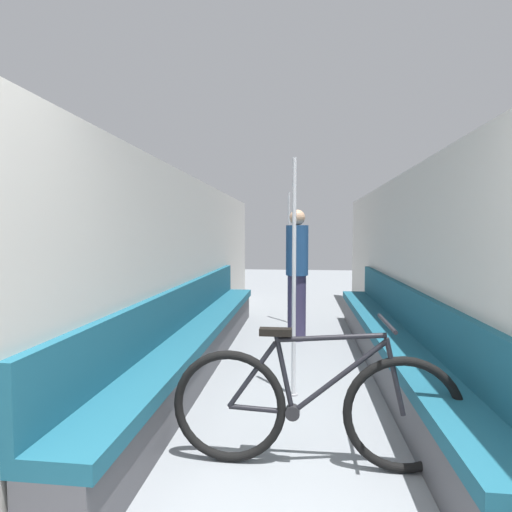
# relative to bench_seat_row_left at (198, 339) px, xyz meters

# --- Properties ---
(wall_left) EXTENTS (0.10, 9.79, 2.13)m
(wall_left) POSITION_rel_bench_seat_row_left_xyz_m (-0.24, -0.01, 0.76)
(wall_left) COLOR beige
(wall_left) RESTS_ON ground
(wall_right) EXTENTS (0.10, 9.79, 2.13)m
(wall_right) POSITION_rel_bench_seat_row_left_xyz_m (2.28, -0.01, 0.76)
(wall_right) COLOR beige
(wall_right) RESTS_ON ground
(bench_seat_row_left) EXTENTS (0.43, 5.27, 0.90)m
(bench_seat_row_left) POSITION_rel_bench_seat_row_left_xyz_m (0.00, 0.00, 0.00)
(bench_seat_row_left) COLOR #4C4C51
(bench_seat_row_left) RESTS_ON ground
(bench_seat_row_right) EXTENTS (0.43, 5.27, 0.90)m
(bench_seat_row_right) POSITION_rel_bench_seat_row_left_xyz_m (2.04, 0.00, 0.00)
(bench_seat_row_right) COLOR #4C4C51
(bench_seat_row_right) RESTS_ON ground
(bicycle) EXTENTS (1.78, 0.46, 0.93)m
(bicycle) POSITION_rel_bench_seat_row_left_xyz_m (1.19, -1.75, 0.07)
(bicycle) COLOR black
(bicycle) RESTS_ON ground
(grab_pole_near) EXTENTS (0.08, 0.08, 2.11)m
(grab_pole_near) POSITION_rel_bench_seat_row_left_xyz_m (0.90, 2.28, 0.72)
(grab_pole_near) COLOR gray
(grab_pole_near) RESTS_ON ground
(grab_pole_far) EXTENTS (0.08, 0.08, 2.11)m
(grab_pole_far) POSITION_rel_bench_seat_row_left_xyz_m (1.04, -0.65, 0.72)
(grab_pole_far) COLOR gray
(grab_pole_far) RESTS_ON ground
(passenger_standing) EXTENTS (0.30, 0.30, 1.77)m
(passenger_standing) POSITION_rel_bench_seat_row_left_xyz_m (1.05, 1.23, 0.61)
(passenger_standing) COLOR #332D4C
(passenger_standing) RESTS_ON ground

